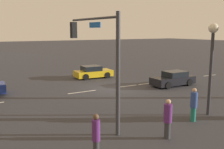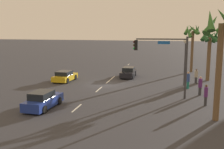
{
  "view_description": "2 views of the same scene",
  "coord_description": "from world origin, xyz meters",
  "px_view_note": "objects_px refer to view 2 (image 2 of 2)",
  "views": [
    {
      "loc": [
        11.02,
        18.83,
        4.94
      ],
      "look_at": [
        0.77,
        1.38,
        1.48
      ],
      "focal_mm": 41.04,
      "sensor_mm": 36.0,
      "label": 1
    },
    {
      "loc": [
        30.72,
        7.55,
        6.62
      ],
      "look_at": [
        0.02,
        0.85,
        1.21
      ],
      "focal_mm": 43.89,
      "sensor_mm": 36.0,
      "label": 2
    }
  ],
  "objects_px": {
    "pedestrian_0": "(196,76)",
    "pedestrian_3": "(188,80)",
    "streetlamp": "(185,52)",
    "palm_tree_1": "(192,35)",
    "palm_tree_2": "(210,42)",
    "car_0": "(128,72)",
    "car_2": "(65,76)",
    "car_1": "(43,100)",
    "pedestrian_2": "(200,85)",
    "palm_tree_0": "(221,39)",
    "pedestrian_1": "(206,94)",
    "traffic_signal": "(167,56)"
  },
  "relations": [
    {
      "from": "pedestrian_0",
      "to": "streetlamp",
      "type": "bearing_deg",
      "value": -41.51
    },
    {
      "from": "pedestrian_0",
      "to": "pedestrian_1",
      "type": "distance_m",
      "value": 9.83
    },
    {
      "from": "streetlamp",
      "to": "pedestrian_3",
      "type": "relative_size",
      "value": 2.87
    },
    {
      "from": "car_0",
      "to": "pedestrian_1",
      "type": "bearing_deg",
      "value": 35.13
    },
    {
      "from": "pedestrian_0",
      "to": "pedestrian_3",
      "type": "distance_m",
      "value": 3.45
    },
    {
      "from": "pedestrian_3",
      "to": "palm_tree_2",
      "type": "xyz_separation_m",
      "value": [
        -5.32,
        2.72,
        3.84
      ]
    },
    {
      "from": "pedestrian_2",
      "to": "palm_tree_2",
      "type": "distance_m",
      "value": 9.16
    },
    {
      "from": "traffic_signal",
      "to": "palm_tree_2",
      "type": "relative_size",
      "value": 0.88
    },
    {
      "from": "car_0",
      "to": "palm_tree_2",
      "type": "distance_m",
      "value": 11.06
    },
    {
      "from": "pedestrian_0",
      "to": "palm_tree_2",
      "type": "bearing_deg",
      "value": 141.9
    },
    {
      "from": "car_0",
      "to": "pedestrian_2",
      "type": "relative_size",
      "value": 2.22
    },
    {
      "from": "palm_tree_0",
      "to": "palm_tree_1",
      "type": "distance_m",
      "value": 22.2
    },
    {
      "from": "streetlamp",
      "to": "pedestrian_0",
      "type": "bearing_deg",
      "value": 138.49
    },
    {
      "from": "traffic_signal",
      "to": "palm_tree_1",
      "type": "xyz_separation_m",
      "value": [
        -16.54,
        3.27,
        1.57
      ]
    },
    {
      "from": "car_2",
      "to": "pedestrian_0",
      "type": "bearing_deg",
      "value": 97.66
    },
    {
      "from": "car_0",
      "to": "palm_tree_2",
      "type": "bearing_deg",
      "value": 88.02
    },
    {
      "from": "pedestrian_1",
      "to": "palm_tree_1",
      "type": "xyz_separation_m",
      "value": [
        -18.43,
        -0.09,
        4.55
      ]
    },
    {
      "from": "streetlamp",
      "to": "palm_tree_2",
      "type": "xyz_separation_m",
      "value": [
        -3.68,
        3.05,
        1.0
      ]
    },
    {
      "from": "pedestrian_0",
      "to": "pedestrian_3",
      "type": "relative_size",
      "value": 0.92
    },
    {
      "from": "car_1",
      "to": "traffic_signal",
      "type": "relative_size",
      "value": 0.75
    },
    {
      "from": "car_0",
      "to": "palm_tree_1",
      "type": "xyz_separation_m",
      "value": [
        -6.18,
        8.52,
        4.92
      ]
    },
    {
      "from": "pedestrian_2",
      "to": "palm_tree_0",
      "type": "distance_m",
      "value": 8.96
    },
    {
      "from": "palm_tree_0",
      "to": "palm_tree_2",
      "type": "relative_size",
      "value": 1.21
    },
    {
      "from": "pedestrian_2",
      "to": "palm_tree_0",
      "type": "height_order",
      "value": "palm_tree_0"
    },
    {
      "from": "pedestrian_3",
      "to": "palm_tree_2",
      "type": "relative_size",
      "value": 0.28
    },
    {
      "from": "pedestrian_0",
      "to": "palm_tree_0",
      "type": "height_order",
      "value": "palm_tree_0"
    },
    {
      "from": "pedestrian_1",
      "to": "pedestrian_3",
      "type": "relative_size",
      "value": 0.99
    },
    {
      "from": "palm_tree_2",
      "to": "car_0",
      "type": "bearing_deg",
      "value": -91.98
    },
    {
      "from": "car_0",
      "to": "pedestrian_0",
      "type": "distance_m",
      "value": 8.94
    },
    {
      "from": "palm_tree_0",
      "to": "traffic_signal",
      "type": "bearing_deg",
      "value": -147.09
    },
    {
      "from": "car_2",
      "to": "streetlamp",
      "type": "xyz_separation_m",
      "value": [
        -0.51,
        14.47,
        3.23
      ]
    },
    {
      "from": "palm_tree_0",
      "to": "palm_tree_1",
      "type": "relative_size",
      "value": 1.12
    },
    {
      "from": "pedestrian_2",
      "to": "pedestrian_3",
      "type": "xyz_separation_m",
      "value": [
        -2.82,
        -1.01,
        0.0
      ]
    },
    {
      "from": "pedestrian_2",
      "to": "pedestrian_1",
      "type": "bearing_deg",
      "value": 1.72
    },
    {
      "from": "car_1",
      "to": "pedestrian_0",
      "type": "distance_m",
      "value": 18.9
    },
    {
      "from": "pedestrian_3",
      "to": "palm_tree_2",
      "type": "height_order",
      "value": "palm_tree_2"
    },
    {
      "from": "pedestrian_0",
      "to": "pedestrian_3",
      "type": "bearing_deg",
      "value": -18.76
    },
    {
      "from": "car_2",
      "to": "streetlamp",
      "type": "relative_size",
      "value": 0.75
    },
    {
      "from": "car_0",
      "to": "palm_tree_2",
      "type": "xyz_separation_m",
      "value": [
        0.35,
        10.22,
        4.21
      ]
    },
    {
      "from": "streetlamp",
      "to": "palm_tree_0",
      "type": "xyz_separation_m",
      "value": [
        11.98,
        1.75,
        2.0
      ]
    },
    {
      "from": "palm_tree_2",
      "to": "palm_tree_1",
      "type": "bearing_deg",
      "value": -165.44
    },
    {
      "from": "palm_tree_1",
      "to": "pedestrian_0",
      "type": "bearing_deg",
      "value": 0.56
    },
    {
      "from": "car_0",
      "to": "car_1",
      "type": "height_order",
      "value": "car_1"
    },
    {
      "from": "streetlamp",
      "to": "palm_tree_1",
      "type": "distance_m",
      "value": 10.45
    },
    {
      "from": "pedestrian_0",
      "to": "pedestrian_2",
      "type": "relative_size",
      "value": 0.92
    },
    {
      "from": "car_1",
      "to": "palm_tree_1",
      "type": "distance_m",
      "value": 26.15
    },
    {
      "from": "pedestrian_0",
      "to": "pedestrian_3",
      "type": "xyz_separation_m",
      "value": [
        3.27,
        -1.11,
        0.09
      ]
    },
    {
      "from": "car_0",
      "to": "car_2",
      "type": "relative_size",
      "value": 1.04
    },
    {
      "from": "car_1",
      "to": "pedestrian_1",
      "type": "xyz_separation_m",
      "value": [
        -3.64,
        13.26,
        0.32
      ]
    },
    {
      "from": "palm_tree_0",
      "to": "pedestrian_3",
      "type": "bearing_deg",
      "value": -172.18
    }
  ]
}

